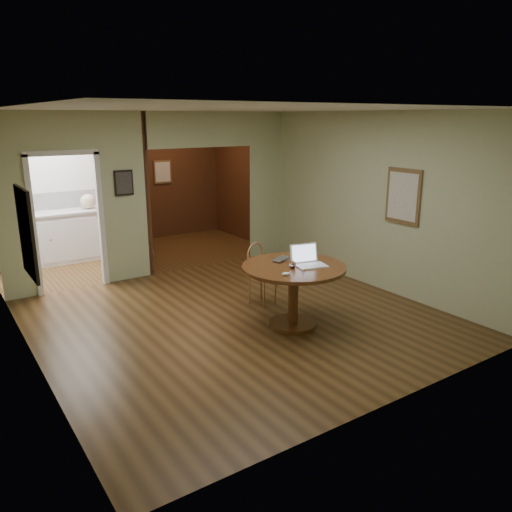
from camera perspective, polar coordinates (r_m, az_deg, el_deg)
floor at (r=6.71m, az=-1.81°, el=-7.25°), size 5.00×5.00×0.00m
room_shell at (r=8.90m, az=-15.29°, el=6.54°), size 5.20×7.50×5.00m
dining_table at (r=6.31m, az=4.31°, el=-2.93°), size 1.30×1.30×0.81m
chair at (r=7.13m, az=0.41°, el=-1.61°), size 0.47×0.47×0.89m
open_laptop at (r=6.26m, az=5.95°, el=-0.45°), size 0.42×0.39×0.26m
closed_laptop at (r=6.45m, az=3.25°, el=-0.41°), size 0.38×0.32×0.03m
mouse at (r=5.84m, az=3.44°, el=-2.05°), size 0.11×0.09×0.04m
wine_glass at (r=6.11m, az=4.21°, el=-0.99°), size 0.08×0.08×0.09m
pen at (r=5.94m, az=5.42°, el=-1.95°), size 0.11×0.11×0.01m
kitchen_cabinet at (r=9.87m, az=-21.89°, el=1.99°), size 2.06×0.60×0.94m
grocery_bag at (r=9.90m, az=-18.68°, el=5.92°), size 0.30×0.26×0.28m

